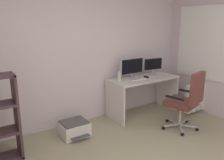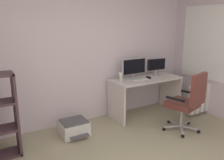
{
  "view_description": "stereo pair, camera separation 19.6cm",
  "coord_description": "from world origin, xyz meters",
  "px_view_note": "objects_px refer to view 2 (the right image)",
  "views": [
    {
      "loc": [
        -1.74,
        -1.43,
        1.82
      ],
      "look_at": [
        0.3,
        1.62,
        0.9
      ],
      "focal_mm": 36.95,
      "sensor_mm": 36.0,
      "label": 1
    },
    {
      "loc": [
        -1.58,
        -1.53,
        1.82
      ],
      "look_at": [
        0.3,
        1.62,
        0.9
      ],
      "focal_mm": 36.95,
      "sensor_mm": 36.0,
      "label": 2
    }
  ],
  "objects_px": {
    "desktop_speaker": "(121,77)",
    "radiator": "(204,98)",
    "keyboard": "(139,79)",
    "monitor_main": "(134,67)",
    "printer": "(74,128)",
    "desk": "(145,88)",
    "office_chair": "(188,100)",
    "computer_mouse": "(148,77)",
    "monitor_secondary": "(156,65)"
  },
  "relations": [
    {
      "from": "monitor_secondary",
      "to": "monitor_main",
      "type": "bearing_deg",
      "value": -179.99
    },
    {
      "from": "desktop_speaker",
      "to": "monitor_main",
      "type": "bearing_deg",
      "value": 8.17
    },
    {
      "from": "monitor_main",
      "to": "desktop_speaker",
      "type": "bearing_deg",
      "value": -171.83
    },
    {
      "from": "monitor_secondary",
      "to": "computer_mouse",
      "type": "bearing_deg",
      "value": -155.55
    },
    {
      "from": "computer_mouse",
      "to": "office_chair",
      "type": "bearing_deg",
      "value": -76.81
    },
    {
      "from": "keyboard",
      "to": "radiator",
      "type": "xyz_separation_m",
      "value": [
        1.22,
        -0.55,
        -0.42
      ]
    },
    {
      "from": "desktop_speaker",
      "to": "desk",
      "type": "bearing_deg",
      "value": -5.56
    },
    {
      "from": "monitor_secondary",
      "to": "printer",
      "type": "relative_size",
      "value": 0.89
    },
    {
      "from": "desk",
      "to": "radiator",
      "type": "xyz_separation_m",
      "value": [
        1.01,
        -0.61,
        -0.21
      ]
    },
    {
      "from": "monitor_secondary",
      "to": "office_chair",
      "type": "bearing_deg",
      "value": -102.71
    },
    {
      "from": "desk",
      "to": "office_chair",
      "type": "distance_m",
      "value": 0.99
    },
    {
      "from": "keyboard",
      "to": "desktop_speaker",
      "type": "distance_m",
      "value": 0.38
    },
    {
      "from": "radiator",
      "to": "computer_mouse",
      "type": "bearing_deg",
      "value": 150.32
    },
    {
      "from": "monitor_secondary",
      "to": "radiator",
      "type": "distance_m",
      "value": 1.15
    },
    {
      "from": "monitor_main",
      "to": "keyboard",
      "type": "distance_m",
      "value": 0.27
    },
    {
      "from": "desktop_speaker",
      "to": "printer",
      "type": "distance_m",
      "value": 1.26
    },
    {
      "from": "monitor_secondary",
      "to": "computer_mouse",
      "type": "distance_m",
      "value": 0.4
    },
    {
      "from": "monitor_main",
      "to": "radiator",
      "type": "height_order",
      "value": "monitor_main"
    },
    {
      "from": "office_chair",
      "to": "desktop_speaker",
      "type": "bearing_deg",
      "value": 122.23
    },
    {
      "from": "desk",
      "to": "keyboard",
      "type": "height_order",
      "value": "keyboard"
    },
    {
      "from": "monitor_main",
      "to": "monitor_secondary",
      "type": "relative_size",
      "value": 1.35
    },
    {
      "from": "desk",
      "to": "monitor_secondary",
      "type": "relative_size",
      "value": 3.39
    },
    {
      "from": "desktop_speaker",
      "to": "office_chair",
      "type": "height_order",
      "value": "office_chair"
    },
    {
      "from": "monitor_secondary",
      "to": "office_chair",
      "type": "height_order",
      "value": "monitor_secondary"
    },
    {
      "from": "desktop_speaker",
      "to": "radiator",
      "type": "xyz_separation_m",
      "value": [
        1.57,
        -0.66,
        -0.49
      ]
    },
    {
      "from": "office_chair",
      "to": "radiator",
      "type": "bearing_deg",
      "value": 22.78
    },
    {
      "from": "keyboard",
      "to": "office_chair",
      "type": "xyz_separation_m",
      "value": [
        0.31,
        -0.93,
        -0.2
      ]
    },
    {
      "from": "desk",
      "to": "office_chair",
      "type": "relative_size",
      "value": 1.36
    },
    {
      "from": "desk",
      "to": "monitor_secondary",
      "type": "xyz_separation_m",
      "value": [
        0.35,
        0.1,
        0.41
      ]
    },
    {
      "from": "desk",
      "to": "printer",
      "type": "height_order",
      "value": "desk"
    },
    {
      "from": "radiator",
      "to": "desk",
      "type": "bearing_deg",
      "value": 149.16
    },
    {
      "from": "computer_mouse",
      "to": "printer",
      "type": "xyz_separation_m",
      "value": [
        -1.61,
        -0.07,
        -0.65
      ]
    },
    {
      "from": "monitor_secondary",
      "to": "keyboard",
      "type": "height_order",
      "value": "monitor_secondary"
    },
    {
      "from": "desk",
      "to": "printer",
      "type": "xyz_separation_m",
      "value": [
        -1.58,
        -0.11,
        -0.43
      ]
    },
    {
      "from": "computer_mouse",
      "to": "printer",
      "type": "distance_m",
      "value": 1.73
    },
    {
      "from": "monitor_main",
      "to": "printer",
      "type": "bearing_deg",
      "value": -171.05
    },
    {
      "from": "desk",
      "to": "keyboard",
      "type": "relative_size",
      "value": 4.17
    },
    {
      "from": "desk",
      "to": "desktop_speaker",
      "type": "distance_m",
      "value": 0.63
    },
    {
      "from": "computer_mouse",
      "to": "printer",
      "type": "relative_size",
      "value": 0.21
    },
    {
      "from": "desk",
      "to": "office_chair",
      "type": "bearing_deg",
      "value": -83.98
    },
    {
      "from": "keyboard",
      "to": "monitor_main",
      "type": "bearing_deg",
      "value": 100.56
    },
    {
      "from": "keyboard",
      "to": "desktop_speaker",
      "type": "xyz_separation_m",
      "value": [
        -0.35,
        0.11,
        0.07
      ]
    },
    {
      "from": "monitor_secondary",
      "to": "desktop_speaker",
      "type": "height_order",
      "value": "monitor_secondary"
    },
    {
      "from": "office_chair",
      "to": "keyboard",
      "type": "bearing_deg",
      "value": 108.13
    },
    {
      "from": "computer_mouse",
      "to": "office_chair",
      "type": "xyz_separation_m",
      "value": [
        0.07,
        -0.94,
        -0.2
      ]
    },
    {
      "from": "monitor_secondary",
      "to": "printer",
      "type": "height_order",
      "value": "monitor_secondary"
    },
    {
      "from": "monitor_main",
      "to": "printer",
      "type": "xyz_separation_m",
      "value": [
        -1.36,
        -0.21,
        -0.86
      ]
    },
    {
      "from": "desk",
      "to": "monitor_main",
      "type": "bearing_deg",
      "value": 155.4
    },
    {
      "from": "keyboard",
      "to": "computer_mouse",
      "type": "height_order",
      "value": "computer_mouse"
    },
    {
      "from": "desk",
      "to": "printer",
      "type": "bearing_deg",
      "value": -175.93
    }
  ]
}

